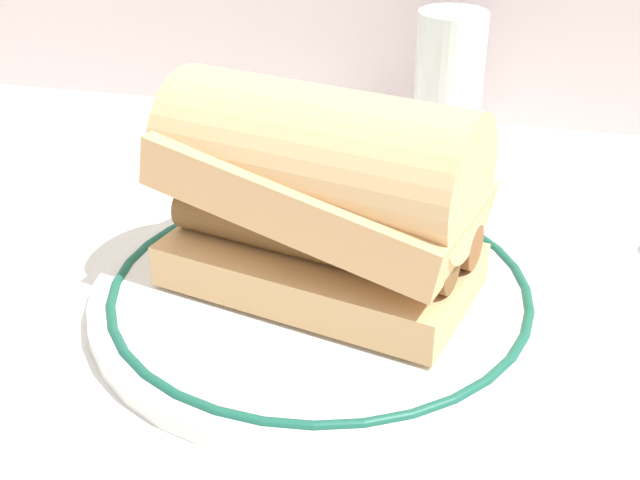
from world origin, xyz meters
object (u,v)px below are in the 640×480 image
(plate, at_px, (320,293))
(butter_knife, at_px, (223,147))
(drinking_glass, at_px, (448,90))
(sausage_sandwich, at_px, (320,191))

(plate, xyz_separation_m, butter_knife, (-0.13, 0.21, -0.00))
(plate, xyz_separation_m, drinking_glass, (0.05, 0.27, 0.04))
(drinking_glass, relative_size, butter_knife, 0.92)
(sausage_sandwich, xyz_separation_m, drinking_glass, (0.05, 0.27, -0.03))
(plate, relative_size, butter_knife, 2.22)
(butter_knife, bearing_deg, sausage_sandwich, -57.66)
(plate, height_order, drinking_glass, drinking_glass)
(sausage_sandwich, distance_m, butter_knife, 0.26)
(plate, relative_size, drinking_glass, 2.40)
(sausage_sandwich, bearing_deg, drinking_glass, 93.51)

